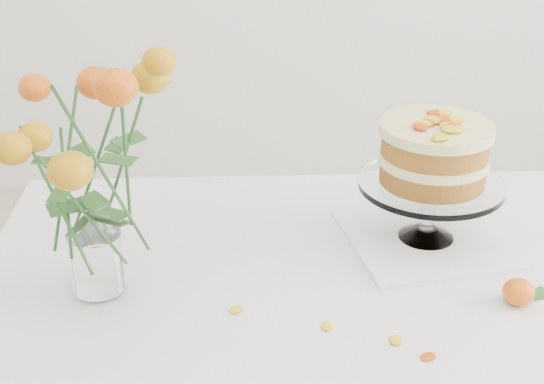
# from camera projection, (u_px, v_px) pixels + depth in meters

# --- Properties ---
(table) EXTENTS (1.43, 0.93, 0.76)m
(table) POSITION_uv_depth(u_px,v_px,m) (388.00, 329.00, 1.30)
(table) COLOR tan
(table) RESTS_ON ground
(napkin) EXTENTS (0.33, 0.33, 0.01)m
(napkin) POSITION_uv_depth(u_px,v_px,m) (425.00, 239.00, 1.41)
(napkin) COLOR white
(napkin) RESTS_ON table
(cake_stand) EXTENTS (0.26, 0.26, 0.24)m
(cake_stand) POSITION_uv_depth(u_px,v_px,m) (434.00, 159.00, 1.34)
(cake_stand) COLOR white
(cake_stand) RESTS_ON napkin
(rose_vase) EXTENTS (0.29, 0.29, 0.44)m
(rose_vase) POSITION_uv_depth(u_px,v_px,m) (84.00, 150.00, 1.15)
(rose_vase) COLOR white
(rose_vase) RESTS_ON table
(loose_rose_far) EXTENTS (0.09, 0.05, 0.04)m
(loose_rose_far) POSITION_uv_depth(u_px,v_px,m) (519.00, 292.00, 1.22)
(loose_rose_far) COLOR #CA3D09
(loose_rose_far) RESTS_ON table
(stray_petal_a) EXTENTS (0.03, 0.02, 0.00)m
(stray_petal_a) POSITION_uv_depth(u_px,v_px,m) (327.00, 326.00, 1.17)
(stray_petal_a) COLOR yellow
(stray_petal_a) RESTS_ON table
(stray_petal_b) EXTENTS (0.03, 0.02, 0.00)m
(stray_petal_b) POSITION_uv_depth(u_px,v_px,m) (396.00, 341.00, 1.14)
(stray_petal_b) COLOR yellow
(stray_petal_b) RESTS_ON table
(stray_petal_c) EXTENTS (0.03, 0.02, 0.00)m
(stray_petal_c) POSITION_uv_depth(u_px,v_px,m) (428.00, 357.00, 1.11)
(stray_petal_c) COLOR yellow
(stray_petal_c) RESTS_ON table
(stray_petal_d) EXTENTS (0.03, 0.02, 0.00)m
(stray_petal_d) POSITION_uv_depth(u_px,v_px,m) (237.00, 310.00, 1.21)
(stray_petal_d) COLOR yellow
(stray_petal_d) RESTS_ON table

